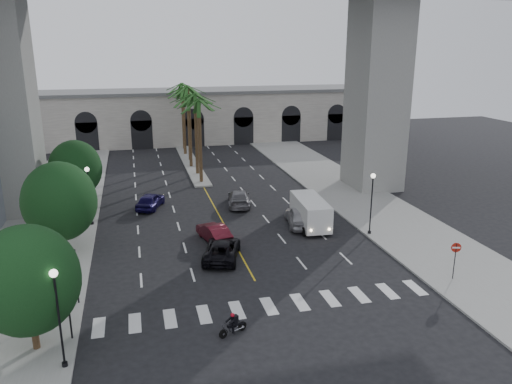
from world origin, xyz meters
name	(u,v)px	position (x,y,z in m)	size (l,w,h in m)	color
ground	(263,295)	(0.00, 0.00, 0.00)	(140.00, 140.00, 0.00)	black
sidewalk_left	(47,232)	(-15.00, 15.00, 0.07)	(8.00, 100.00, 0.15)	gray
sidewalk_right	(370,206)	(15.00, 15.00, 0.07)	(8.00, 100.00, 0.15)	gray
median	(191,163)	(0.00, 38.00, 0.10)	(2.00, 24.00, 0.20)	gray
pier_building	(178,116)	(0.00, 55.00, 4.27)	(71.00, 10.50, 8.50)	silver
bridge	(240,11)	(3.42, 22.00, 18.51)	(75.00, 13.00, 26.00)	gray
palm_a	(199,104)	(0.00, 28.00, 9.10)	(3.20, 3.20, 10.30)	#47331E
palm_b	(195,98)	(0.10, 32.00, 9.37)	(3.20, 3.20, 10.60)	#47331E
palm_c	(189,99)	(-0.20, 36.00, 8.91)	(3.20, 3.20, 10.10)	#47331E
palm_d	(188,90)	(0.15, 40.00, 9.65)	(3.20, 3.20, 10.90)	#47331E
palm_e	(183,91)	(-0.10, 44.00, 9.19)	(3.20, 3.20, 10.40)	#47331E
palm_f	(182,87)	(0.20, 48.00, 9.46)	(3.20, 3.20, 10.70)	#47331E
street_tree_near	(27,280)	(-13.00, -3.00, 4.02)	(5.20, 5.20, 6.89)	#382616
street_tree_mid	(60,201)	(-13.00, 10.00, 4.21)	(5.44, 5.44, 7.21)	#382616
street_tree_far	(75,169)	(-13.00, 22.00, 3.90)	(5.04, 5.04, 6.68)	#382616
lamp_post_left_near	(58,310)	(-11.40, -5.00, 3.22)	(0.40, 0.40, 5.35)	black
lamp_post_left_far	(89,191)	(-11.40, 16.00, 3.22)	(0.40, 0.40, 5.35)	black
lamp_post_right	(372,198)	(11.40, 8.00, 3.22)	(0.40, 0.40, 5.35)	black
traffic_signal_near	(68,299)	(-11.30, -2.50, 2.51)	(0.25, 0.18, 3.65)	black
traffic_signal_far	(75,267)	(-11.30, 1.50, 2.51)	(0.25, 0.18, 3.65)	black
motorcycle_rider	(234,324)	(-2.71, -3.98, 0.59)	(1.69, 0.81, 1.31)	black
car_a	(299,216)	(6.41, 11.65, 0.86)	(2.03, 5.05, 1.72)	#A8A7AC
car_b	(214,232)	(-1.50, 9.89, 0.73)	(1.55, 4.45, 1.47)	#4F0F1A
car_c	(222,249)	(-1.50, 6.26, 0.73)	(2.42, 5.24, 1.46)	black
car_d	(239,198)	(2.47, 18.65, 0.78)	(2.18, 5.36, 1.56)	slate
car_e	(150,201)	(-6.15, 19.86, 0.77)	(1.83, 4.55, 1.55)	#150F46
cargo_van	(310,212)	(7.22, 11.07, 1.42)	(2.75, 6.12, 2.55)	silver
pedestrian_a	(52,260)	(-13.40, 6.40, 1.09)	(0.69, 0.45, 1.88)	black
do_not_enter_sign	(455,253)	(13.00, -1.19, 2.00)	(0.66, 0.23, 2.76)	black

